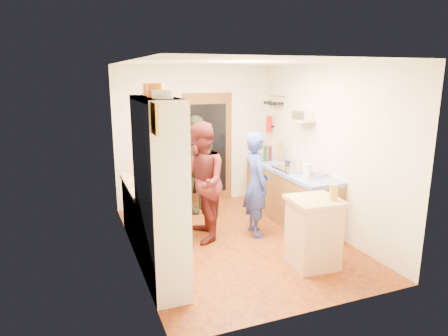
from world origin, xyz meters
TOP-DOWN VIEW (x-y plane):
  - floor at (0.00, 0.00)m, footprint 3.00×4.00m
  - ceiling at (0.00, 0.00)m, footprint 3.00×4.00m
  - wall_back at (0.00, 2.01)m, footprint 3.00×0.02m
  - wall_front at (0.00, -2.01)m, footprint 3.00×0.02m
  - wall_left at (-1.51, 0.00)m, footprint 0.02×4.00m
  - wall_right at (1.51, 0.00)m, footprint 0.02×4.00m
  - door_frame at (0.25, 1.97)m, footprint 0.95×0.06m
  - door_glass at (0.25, 1.94)m, footprint 0.70×0.02m
  - hutch_body at (-1.30, -0.80)m, footprint 0.40×1.20m
  - hutch_top_shelf at (-1.30, -0.80)m, footprint 0.40×1.14m
  - plate_stack at (-1.30, -1.12)m, footprint 0.21×0.21m
  - orange_pot_a at (-1.30, -0.78)m, footprint 0.18×0.18m
  - orange_pot_b at (-1.30, -0.45)m, footprint 0.16×0.16m
  - left_counter_base at (-1.20, 0.45)m, footprint 0.60×1.40m
  - left_counter_top at (-1.20, 0.45)m, footprint 0.64×1.44m
  - toaster at (-1.15, 0.01)m, footprint 0.23×0.16m
  - kettle at (-1.25, 0.34)m, footprint 0.21×0.21m
  - orange_bowl at (-1.12, 0.56)m, footprint 0.20×0.20m
  - chopping_board at (-1.18, 1.02)m, footprint 0.32×0.25m
  - right_counter_base at (1.20, 0.50)m, footprint 0.60×2.20m
  - right_counter_top at (1.20, 0.50)m, footprint 0.62×2.22m
  - hob at (1.20, 0.38)m, footprint 0.55×0.58m
  - pot_on_hob at (1.15, 0.39)m, footprint 0.21×0.21m
  - bottle_a at (1.05, 1.13)m, footprint 0.09×0.09m
  - bottle_b at (1.18, 1.19)m, footprint 0.08×0.08m
  - bottle_c at (1.31, 1.05)m, footprint 0.11×0.11m
  - paper_towel at (1.05, -0.22)m, footprint 0.13×0.13m
  - mixing_bowl at (1.30, -0.10)m, footprint 0.32×0.32m
  - island_base at (0.61, -1.10)m, footprint 0.59×0.59m
  - island_top at (0.61, -1.10)m, footprint 0.66×0.66m
  - cutting_board at (0.57, -1.05)m, footprint 0.37×0.30m
  - oil_jar at (0.78, -1.23)m, footprint 0.11×0.11m
  - pan_rail at (1.46, 1.52)m, footprint 0.02×0.65m
  - pan_hang_a at (1.40, 1.35)m, footprint 0.18×0.18m
  - pan_hang_b at (1.40, 1.55)m, footprint 0.16×0.16m
  - pan_hang_c at (1.40, 1.75)m, footprint 0.17×0.17m
  - wall_shelf at (1.37, 0.45)m, footprint 0.26×0.42m
  - radio at (1.37, 0.45)m, footprint 0.27×0.33m
  - ext_bracket at (1.47, 1.70)m, footprint 0.06×0.10m
  - fire_extinguisher at (1.41, 1.70)m, footprint 0.11×0.11m
  - picture_frame at (-1.48, -1.55)m, footprint 0.03×0.25m
  - person_hob at (0.42, 0.11)m, footprint 0.45×0.63m
  - person_left at (-0.44, 0.26)m, footprint 0.79×0.95m
  - person_back at (-0.15, 1.49)m, footprint 1.11×0.72m

SIDE VIEW (x-z plane):
  - floor at x=0.00m, z-range -0.02..0.00m
  - right_counter_base at x=1.20m, z-range 0.00..0.84m
  - left_counter_base at x=-1.20m, z-range 0.00..0.85m
  - island_base at x=0.61m, z-range 0.00..0.86m
  - person_hob at x=0.42m, z-range 0.00..1.61m
  - right_counter_top at x=1.20m, z-range 0.84..0.90m
  - left_counter_top at x=-1.20m, z-range 0.85..0.90m
  - person_back at x=-0.15m, z-range 0.00..1.75m
  - island_top at x=0.61m, z-range 0.86..0.91m
  - person_left at x=-0.44m, z-range 0.00..1.78m
  - cutting_board at x=0.57m, z-range 0.89..0.91m
  - chopping_board at x=-1.18m, z-range 0.90..0.92m
  - hob at x=1.20m, z-range 0.90..0.94m
  - orange_bowl at x=-1.12m, z-range 0.90..0.98m
  - mixing_bowl at x=1.30m, z-range 0.90..1.00m
  - toaster at x=-1.15m, z-range 0.90..1.07m
  - kettle at x=-1.25m, z-range 0.90..1.10m
  - pot_on_hob at x=1.15m, z-range 0.94..1.08m
  - oil_jar at x=0.78m, z-range 0.91..1.11m
  - paper_towel at x=1.05m, z-range 0.90..1.14m
  - bottle_b at x=1.18m, z-range 0.90..1.17m
  - bottle_a at x=1.05m, z-range 0.90..1.20m
  - door_frame at x=0.25m, z-range 0.00..2.10m
  - door_glass at x=0.25m, z-range 0.20..1.90m
  - bottle_c at x=1.31m, z-range 0.90..1.25m
  - hutch_body at x=-1.30m, z-range 0.00..2.20m
  - wall_back at x=0.00m, z-range 0.00..2.60m
  - wall_front at x=0.00m, z-range 0.00..2.60m
  - wall_left at x=-1.51m, z-range 0.00..2.60m
  - wall_right at x=1.51m, z-range 0.00..2.60m
  - ext_bracket at x=1.47m, z-range 1.43..1.47m
  - fire_extinguisher at x=1.41m, z-range 1.34..1.66m
  - wall_shelf at x=1.37m, z-range 1.69..1.71m
  - radio at x=1.37m, z-range 1.72..1.86m
  - pan_hang_b at x=1.40m, z-range 1.88..1.92m
  - pan_hang_c at x=1.40m, z-range 1.89..1.93m
  - pan_hang_a at x=1.40m, z-range 1.90..1.94m
  - pan_rail at x=1.46m, z-range 2.04..2.06m
  - picture_frame at x=-1.48m, z-range 1.90..2.20m
  - hutch_top_shelf at x=-1.30m, z-range 2.16..2.20m
  - plate_stack at x=-1.30m, z-range 2.20..2.29m
  - orange_pot_b at x=-1.30m, z-range 2.20..2.34m
  - orange_pot_a at x=-1.30m, z-range 2.20..2.35m
  - ceiling at x=0.00m, z-range 2.60..2.62m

